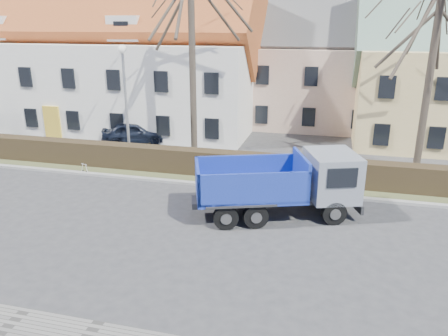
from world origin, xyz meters
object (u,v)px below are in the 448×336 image
(streetlight, at_px, (126,106))
(cart_frame, at_px, (82,167))
(dump_truck, at_px, (271,185))
(parked_car_a, at_px, (134,133))

(streetlight, height_order, cart_frame, streetlight)
(cart_frame, bearing_deg, dump_truck, -15.56)
(dump_truck, distance_m, streetlight, 10.32)
(dump_truck, xyz_separation_m, parked_car_a, (-10.37, 9.04, -0.67))
(dump_truck, bearing_deg, streetlight, 130.02)
(dump_truck, distance_m, cart_frame, 10.93)
(dump_truck, height_order, cart_frame, dump_truck)
(dump_truck, bearing_deg, parked_car_a, 119.10)
(dump_truck, xyz_separation_m, streetlight, (-8.77, 5.09, 1.92))
(dump_truck, bearing_deg, cart_frame, 144.63)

